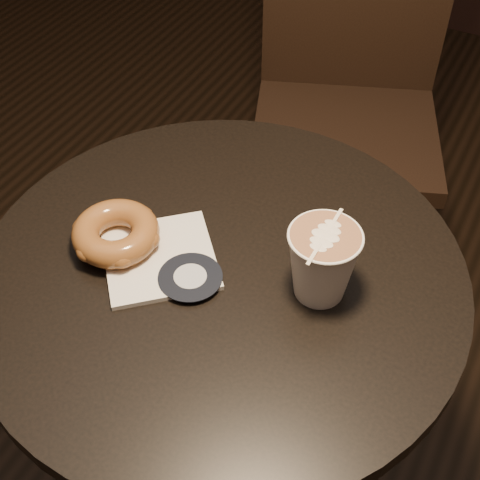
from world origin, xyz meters
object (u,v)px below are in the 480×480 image
(chair, at_px, (351,67))
(latte_cup, at_px, (322,264))
(cafe_table, at_px, (223,348))
(doughnut, at_px, (116,233))
(pastry_bag, at_px, (160,258))

(chair, xyz_separation_m, latte_cup, (0.24, -0.78, 0.20))
(cafe_table, xyz_separation_m, latte_cup, (0.14, 0.03, 0.25))
(chair, xyz_separation_m, doughnut, (-0.05, -0.84, 0.17))
(doughnut, height_order, latte_cup, latte_cup)
(chair, height_order, pastry_bag, chair)
(chair, bearing_deg, pastry_bag, -110.61)
(pastry_bag, height_order, latte_cup, latte_cup)
(pastry_bag, distance_m, doughnut, 0.07)
(chair, height_order, doughnut, chair)
(cafe_table, distance_m, latte_cup, 0.29)
(doughnut, distance_m, latte_cup, 0.30)
(cafe_table, height_order, latte_cup, latte_cup)
(doughnut, bearing_deg, chair, 86.37)
(chair, height_order, latte_cup, chair)
(pastry_bag, xyz_separation_m, latte_cup, (0.22, 0.05, 0.05))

